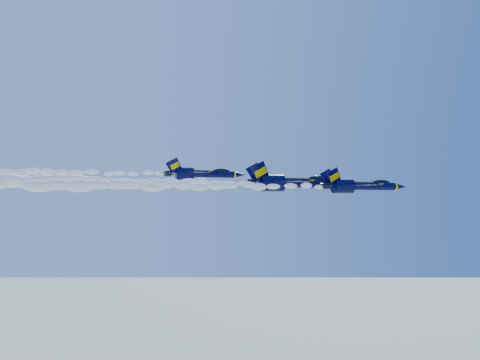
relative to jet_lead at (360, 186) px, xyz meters
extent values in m
cylinder|color=black|center=(2.59, 0.00, -0.06)|extent=(8.28, 1.38, 1.38)
ellipsoid|color=black|center=(-3.20, 0.00, -0.11)|extent=(1.43, 2.48, 5.89)
cone|color=black|center=(7.93, 0.00, -0.06)|extent=(2.39, 1.38, 1.38)
cylinder|color=#F4C600|center=(6.83, 0.00, -0.06)|extent=(0.32, 1.43, 1.43)
ellipsoid|color=black|center=(4.16, 0.00, 0.63)|extent=(3.31, 1.08, 0.91)
cube|color=#F4C600|center=(4.16, 0.00, 0.35)|extent=(3.86, 0.92, 0.17)
cube|color=black|center=(-1.54, -3.68, -0.06)|extent=(4.93, 5.85, 0.17)
cube|color=black|center=(-1.54, 3.68, -0.06)|extent=(4.93, 5.85, 0.17)
cube|color=#F4C600|center=(-0.26, -3.68, 0.03)|extent=(2.22, 4.61, 0.09)
cube|color=#F4C600|center=(-0.26, 3.68, 0.03)|extent=(2.22, 4.61, 0.09)
cube|color=black|center=(-5.22, -0.97, 1.32)|extent=(3.00, 0.95, 3.23)
cube|color=black|center=(-5.22, 0.97, 1.32)|extent=(3.00, 0.95, 3.23)
cylinder|color=black|center=(-6.42, -0.60, -0.15)|extent=(1.10, 1.01, 1.01)
cylinder|color=black|center=(-6.42, 0.60, -0.15)|extent=(1.10, 1.01, 1.01)
cube|color=#F4C600|center=(-0.16, 0.00, 0.66)|extent=(10.12, 0.32, 0.07)
ellipsoid|color=white|center=(-29.28, 0.00, -0.42)|extent=(44.79, 1.92, 1.73)
cylinder|color=black|center=(-5.56, 8.37, 0.78)|extent=(10.30, 1.72, 1.72)
ellipsoid|color=black|center=(-12.77, 8.37, 0.73)|extent=(1.79, 3.09, 7.33)
cone|color=black|center=(1.08, 8.37, 0.78)|extent=(2.98, 1.72, 1.72)
cylinder|color=#F4C600|center=(-0.29, 8.37, 0.78)|extent=(0.40, 1.79, 1.79)
ellipsoid|color=black|center=(-3.61, 8.37, 1.64)|extent=(4.12, 1.34, 1.13)
cube|color=#F4C600|center=(-3.61, 8.37, 1.30)|extent=(4.81, 1.14, 0.21)
cube|color=black|center=(-10.71, 3.79, 0.78)|extent=(6.14, 7.28, 0.21)
cube|color=black|center=(-10.71, 12.94, 0.78)|extent=(6.14, 7.28, 0.21)
cube|color=#F4C600|center=(-9.11, 3.79, 0.90)|extent=(2.76, 5.73, 0.11)
cube|color=#F4C600|center=(-9.11, 12.94, 0.90)|extent=(2.76, 5.73, 0.11)
cube|color=black|center=(-15.29, 7.16, 2.50)|extent=(3.73, 1.18, 4.01)
cube|color=black|center=(-15.29, 9.57, 2.50)|extent=(3.73, 1.18, 4.01)
cylinder|color=black|center=(-16.78, 7.62, 0.67)|extent=(1.37, 1.26, 1.26)
cylinder|color=black|center=(-16.78, 9.11, 0.67)|extent=(1.37, 1.26, 1.26)
cube|color=#F4C600|center=(-8.99, 8.37, 1.68)|extent=(12.59, 0.40, 0.09)
ellipsoid|color=white|center=(-39.75, 8.37, 0.40)|extent=(44.79, 2.39, 2.15)
cylinder|color=black|center=(-21.04, 18.74, 2.88)|extent=(8.20, 1.37, 1.37)
ellipsoid|color=black|center=(-26.78, 18.74, 2.84)|extent=(1.42, 2.46, 5.83)
cone|color=black|center=(-15.75, 18.74, 2.88)|extent=(2.37, 1.37, 1.37)
cylinder|color=#F4C600|center=(-16.84, 18.74, 2.88)|extent=(0.32, 1.42, 1.42)
ellipsoid|color=black|center=(-19.49, 18.74, 3.57)|extent=(3.28, 1.07, 0.90)
cube|color=#F4C600|center=(-19.49, 18.74, 3.29)|extent=(3.83, 0.91, 0.16)
cube|color=black|center=(-25.14, 15.10, 2.88)|extent=(4.88, 5.79, 0.16)
cube|color=black|center=(-25.14, 22.39, 2.88)|extent=(4.88, 5.79, 0.16)
cube|color=#F4C600|center=(-23.86, 15.10, 2.97)|extent=(2.20, 4.56, 0.09)
cube|color=#F4C600|center=(-23.86, 22.39, 2.97)|extent=(2.20, 4.56, 0.09)
cube|color=black|center=(-28.78, 17.79, 4.25)|extent=(2.97, 0.94, 3.20)
cube|color=black|center=(-28.78, 19.70, 4.25)|extent=(2.97, 0.94, 3.20)
cylinder|color=black|center=(-29.97, 18.15, 2.79)|extent=(1.09, 1.00, 1.00)
cylinder|color=black|center=(-29.97, 19.34, 2.79)|extent=(1.09, 1.00, 1.00)
cube|color=#F4C600|center=(-23.77, 18.74, 3.59)|extent=(10.02, 0.32, 0.07)
ellipsoid|color=white|center=(-52.82, 18.74, 2.52)|extent=(44.79, 1.90, 1.71)
camera|label=1|loc=(-41.35, -70.24, -4.02)|focal=35.00mm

